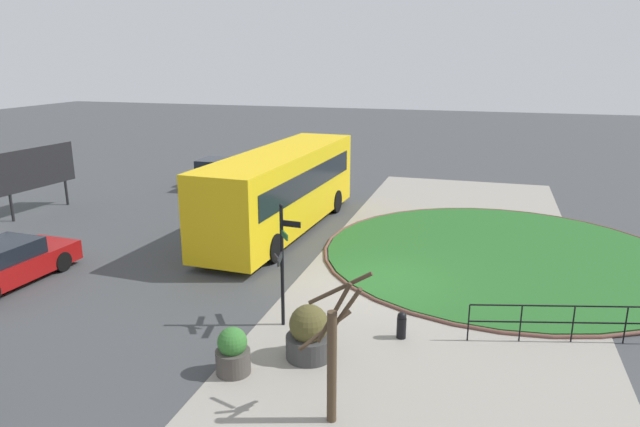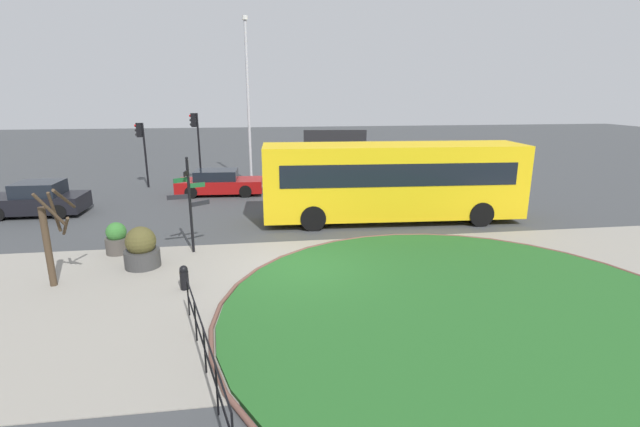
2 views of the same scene
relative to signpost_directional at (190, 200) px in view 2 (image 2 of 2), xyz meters
name	(u,v)px [view 2 (image 2 of 2)]	position (x,y,z in m)	size (l,w,h in m)	color
ground	(302,269)	(3.48, -2.01, -1.83)	(120.00, 120.00, 0.00)	#3D3F42
sidewalk_paving	(308,292)	(3.48, -3.67, -1.82)	(32.00, 8.68, 0.02)	gray
grass_island	(467,311)	(7.20, -5.40, -1.78)	(12.05, 12.05, 0.10)	#235B23
grass_kerb_ring	(467,311)	(7.20, -5.40, -1.77)	(12.36, 12.36, 0.11)	brown
signpost_directional	(190,200)	(0.00, 0.00, 0.00)	(1.28, 0.95, 3.25)	black
bollard_foreground	(184,277)	(0.16, -3.02, -1.47)	(0.24, 0.24, 0.70)	black
railing_grass_edge	(204,344)	(1.13, -7.01, -1.19)	(1.32, 4.87, 0.97)	black
bus_yellow	(393,180)	(7.77, 2.89, -0.10)	(10.72, 2.94, 3.21)	yellow
car_near_lane	(38,200)	(-7.39, 5.98, -1.15)	(3.98, 1.98, 1.47)	black
car_far_lane	(474,175)	(14.61, 9.30, -1.18)	(4.22, 2.01, 1.41)	silver
car_oncoming	(219,183)	(0.21, 9.09, -1.21)	(4.53, 2.05, 1.31)	maroon
traffic_light_near	(141,140)	(-4.12, 11.57, 0.83)	(0.49, 0.28, 3.63)	black
traffic_light_far	(196,133)	(-1.20, 12.07, 1.17)	(0.49, 0.27, 4.11)	black
lamppost_tall	(248,98)	(1.85, 12.19, 3.14)	(0.32, 0.32, 9.34)	#B7B7BC
billboard_left	(335,145)	(7.29, 14.13, 0.15)	(4.06, 0.51, 2.92)	black
planter_near_signpost	(117,239)	(-2.49, 0.25, -1.33)	(0.76, 0.76, 1.08)	#47423D
planter_kerbside	(142,249)	(-1.37, -1.13, -1.24)	(1.07, 1.07, 1.30)	#383838
street_tree_bare	(51,236)	(-3.38, -2.25, -0.38)	(0.83, 1.34, 2.88)	#423323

